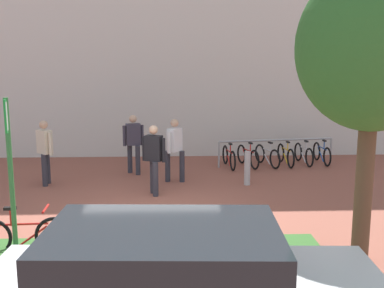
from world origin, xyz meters
The scene contains 12 objects.
ground_plane centered at (0.00, 0.00, 0.00)m, with size 60.00×60.00×0.00m, color brown.
building_facade centered at (0.00, 7.04, 5.00)m, with size 28.00×1.20×10.00m, color silver.
planter_strip centered at (-0.64, -1.90, 0.08)m, with size 7.00×1.10×0.16m, color #336028.
tree_sidewalk centered at (3.46, -2.09, 3.41)m, with size 2.36×2.36×4.74m.
parking_sign_post centered at (-2.19, -1.90, 1.73)m, with size 0.11×0.36×2.67m.
bike_at_sign centered at (-2.12, -1.71, 0.35)m, with size 1.68×0.42×0.86m.
bike_rack_cluster centered at (3.64, 4.92, 0.35)m, with size 3.72×1.99×0.83m.
bollard_steel centered at (2.35, 2.62, 0.45)m, with size 0.16×0.16×0.90m, color #ADADB2.
person_casual_tan centered at (-2.96, 2.85, 0.98)m, with size 0.48×0.45×1.72m.
person_shirt_white centered at (0.44, 3.02, 0.98)m, with size 0.53×0.52×1.72m.
person_suited_navy centered at (-0.08, 1.82, 0.98)m, with size 0.57×0.43×1.72m.
person_suited_dark centered at (-0.75, 3.99, 0.98)m, with size 0.59×0.38×1.72m.
Camera 1 is at (0.39, -9.12, 3.22)m, focal length 43.04 mm.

